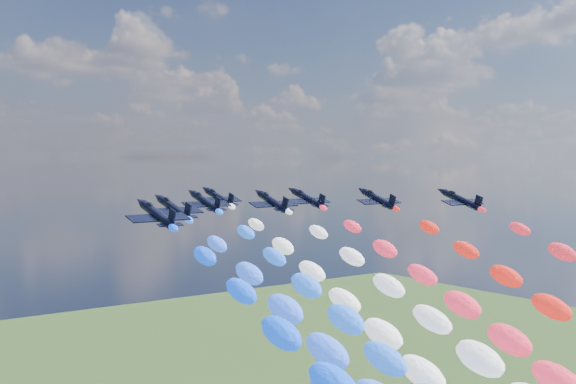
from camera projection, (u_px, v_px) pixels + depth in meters
jet_0 at (157, 214)px, 108.08m from camera, size 9.73×13.05×6.37m
jet_1 at (174, 208)px, 121.50m from camera, size 9.90×13.17×6.37m
jet_2 at (205, 202)px, 139.06m from camera, size 9.54×12.91×6.37m
jet_3 at (272, 202)px, 139.19m from camera, size 9.96×13.21×6.37m
jet_4 at (219, 197)px, 153.55m from camera, size 9.93×13.19×6.37m
jet_5 at (307, 198)px, 149.61m from camera, size 9.79×13.10×6.37m
jet_6 at (377, 199)px, 147.98m from camera, size 10.07×13.29×6.37m
jet_7 at (461, 200)px, 145.15m from camera, size 9.57×12.94×6.37m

